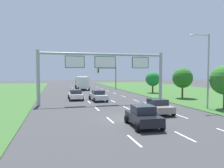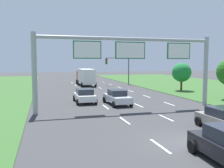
{
  "view_description": "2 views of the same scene",
  "coord_description": "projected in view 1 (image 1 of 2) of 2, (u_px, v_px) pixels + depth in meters",
  "views": [
    {
      "loc": [
        -6.42,
        -18.36,
        4.17
      ],
      "look_at": [
        0.9,
        9.39,
        2.66
      ],
      "focal_mm": 35.0,
      "sensor_mm": 36.0,
      "label": 1
    },
    {
      "loc": [
        -7.68,
        -11.82,
        4.47
      ],
      "look_at": [
        -0.45,
        14.32,
        2.07
      ],
      "focal_mm": 40.0,
      "sensor_mm": 36.0,
      "label": 2
    }
  ],
  "objects": [
    {
      "name": "ground_plane",
      "position": [
        129.0,
        119.0,
        19.59
      ],
      "size": [
        200.0,
        200.0,
        0.0
      ],
      "primitive_type": "plane",
      "color": "#38383A"
    },
    {
      "name": "lane_dashes_inner_left",
      "position": [
        89.0,
        102.0,
        30.73
      ],
      "size": [
        0.14,
        62.4,
        0.01
      ],
      "color": "white",
      "rests_on": "ground_plane"
    },
    {
      "name": "lane_dashes_inner_right",
      "position": [
        113.0,
        101.0,
        31.62
      ],
      "size": [
        0.14,
        62.4,
        0.01
      ],
      "color": "white",
      "rests_on": "ground_plane"
    },
    {
      "name": "lane_dashes_slip",
      "position": [
        136.0,
        100.0,
        32.51
      ],
      "size": [
        0.14,
        62.4,
        0.01
      ],
      "color": "white",
      "rests_on": "ground_plane"
    },
    {
      "name": "car_near_red",
      "position": [
        98.0,
        96.0,
        32.12
      ],
      "size": [
        2.24,
        4.44,
        1.57
      ],
      "rotation": [
        0.0,
        0.0,
        0.05
      ],
      "color": "silver",
      "rests_on": "ground_plane"
    },
    {
      "name": "car_lead_silver",
      "position": [
        143.0,
        116.0,
        16.85
      ],
      "size": [
        2.31,
        4.02,
        1.63
      ],
      "rotation": [
        0.0,
        0.0,
        -0.05
      ],
      "color": "black",
      "rests_on": "ground_plane"
    },
    {
      "name": "car_mid_lane",
      "position": [
        158.0,
        106.0,
        22.08
      ],
      "size": [
        2.15,
        4.07,
        1.5
      ],
      "rotation": [
        0.0,
        0.0,
        -0.02
      ],
      "color": "gray",
      "rests_on": "ground_plane"
    },
    {
      "name": "car_far_ahead",
      "position": [
        76.0,
        95.0,
        33.42
      ],
      "size": [
        2.17,
        4.2,
        1.54
      ],
      "rotation": [
        0.0,
        0.0,
        -0.0
      ],
      "color": "white",
      "rests_on": "ground_plane"
    },
    {
      "name": "box_truck",
      "position": [
        82.0,
        83.0,
        53.36
      ],
      "size": [
        2.77,
        8.14,
        3.15
      ],
      "rotation": [
        0.0,
        0.0,
        0.01
      ],
      "color": "#B21E19",
      "rests_on": "ground_plane"
    },
    {
      "name": "sign_gantry",
      "position": [
        105.0,
        67.0,
        29.28
      ],
      "size": [
        17.24,
        0.44,
        7.0
      ],
      "color": "#9EA0A5",
      "rests_on": "ground_plane"
    },
    {
      "name": "traffic_light_mast",
      "position": [
        108.0,
        74.0,
        54.33
      ],
      "size": [
        4.76,
        0.49,
        5.6
      ],
      "color": "#47494F",
      "rests_on": "ground_plane"
    },
    {
      "name": "street_lamp",
      "position": [
        205.0,
        64.0,
        24.57
      ],
      "size": [
        2.61,
        0.32,
        8.5
      ],
      "color": "#9EA0A5",
      "rests_on": "ground_plane"
    },
    {
      "name": "roadside_tree_mid",
      "position": [
        183.0,
        78.0,
        35.02
      ],
      "size": [
        3.21,
        3.21,
        4.89
      ],
      "color": "#513823",
      "rests_on": "ground_plane"
    },
    {
      "name": "roadside_tree_far",
      "position": [
        153.0,
        79.0,
        44.23
      ],
      "size": [
        2.93,
        2.93,
        4.34
      ],
      "color": "#513823",
      "rests_on": "ground_plane"
    }
  ]
}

